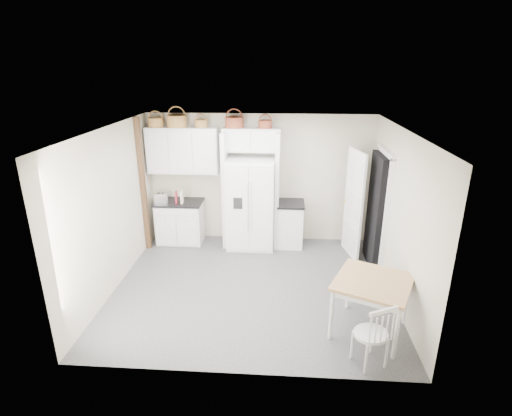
{
  "coord_description": "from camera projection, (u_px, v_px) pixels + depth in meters",
  "views": [
    {
      "loc": [
        0.46,
        -5.8,
        3.51
      ],
      "look_at": [
        0.04,
        0.4,
        1.25
      ],
      "focal_mm": 28.0,
      "sensor_mm": 36.0,
      "label": 1
    }
  ],
  "objects": [
    {
      "name": "doorway_void",
      "position": [
        377.0,
        211.0,
        7.11
      ],
      "size": [
        0.18,
        0.85,
        2.05
      ],
      "primitive_type": "cube",
      "color": "black",
      "rests_on": "floor"
    },
    {
      "name": "fridge_panel_right",
      "position": [
        277.0,
        191.0,
        7.84
      ],
      "size": [
        0.08,
        0.6,
        2.3
      ],
      "primitive_type": "cube",
      "color": "silver",
      "rests_on": "floor"
    },
    {
      "name": "counter_right",
      "position": [
        291.0,
        203.0,
        7.91
      ],
      "size": [
        0.53,
        0.63,
        0.04
      ],
      "primitive_type": "cube",
      "color": "black",
      "rests_on": "base_cab_right"
    },
    {
      "name": "basket_upper_a",
      "position": [
        156.0,
        122.0,
        7.68
      ],
      "size": [
        0.3,
        0.3,
        0.17
      ],
      "primitive_type": "cylinder",
      "color": "olive",
      "rests_on": "upper_cabinet"
    },
    {
      "name": "basket_upper_c",
      "position": [
        201.0,
        124.0,
        7.62
      ],
      "size": [
        0.25,
        0.25,
        0.14
      ],
      "primitive_type": "cylinder",
      "color": "olive",
      "rests_on": "upper_cabinet"
    },
    {
      "name": "ceiling",
      "position": [
        252.0,
        130.0,
        5.78
      ],
      "size": [
        4.5,
        4.5,
        0.0
      ],
      "primitive_type": "plane",
      "color": "white",
      "rests_on": "wall_back"
    },
    {
      "name": "windsor_chair",
      "position": [
        371.0,
        334.0,
        4.81
      ],
      "size": [
        0.55,
        0.53,
        0.87
      ],
      "primitive_type": "cube",
      "rotation": [
        0.0,
        0.0,
        0.43
      ],
      "color": "silver",
      "rests_on": "floor"
    },
    {
      "name": "trim_post",
      "position": [
        143.0,
        186.0,
        7.63
      ],
      "size": [
        0.09,
        0.09,
        2.6
      ],
      "primitive_type": "cube",
      "color": "#442918",
      "rests_on": "floor"
    },
    {
      "name": "upper_cabinet",
      "position": [
        183.0,
        150.0,
        7.83
      ],
      "size": [
        1.4,
        0.34,
        0.9
      ],
      "primitive_type": "cube",
      "color": "silver",
      "rests_on": "wall_back"
    },
    {
      "name": "counter_left",
      "position": [
        179.0,
        202.0,
        8.07
      ],
      "size": [
        0.94,
        0.61,
        0.04
      ],
      "primitive_type": "cube",
      "color": "black",
      "rests_on": "base_cab_left"
    },
    {
      "name": "basket_bridge_a",
      "position": [
        234.0,
        122.0,
        7.57
      ],
      "size": [
        0.35,
        0.35,
        0.2
      ],
      "primitive_type": "cylinder",
      "color": "brown",
      "rests_on": "bridge_cabinet"
    },
    {
      "name": "cookbook_red",
      "position": [
        176.0,
        197.0,
        7.95
      ],
      "size": [
        0.06,
        0.15,
        0.23
      ],
      "primitive_type": "cube",
      "rotation": [
        0.0,
        0.0,
        0.15
      ],
      "color": "maroon",
      "rests_on": "counter_left"
    },
    {
      "name": "basket_upper_b",
      "position": [
        177.0,
        121.0,
        7.64
      ],
      "size": [
        0.38,
        0.38,
        0.22
      ],
      "primitive_type": "cylinder",
      "color": "olive",
      "rests_on": "upper_cabinet"
    },
    {
      "name": "basket_bridge_b",
      "position": [
        265.0,
        124.0,
        7.55
      ],
      "size": [
        0.26,
        0.26,
        0.15
      ],
      "primitive_type": "cylinder",
      "color": "brown",
      "rests_on": "bridge_cabinet"
    },
    {
      "name": "cookbook_cream",
      "position": [
        182.0,
        197.0,
        7.94
      ],
      "size": [
        0.05,
        0.18,
        0.26
      ],
      "primitive_type": "cube",
      "rotation": [
        0.0,
        0.0,
        0.07
      ],
      "color": "beige",
      "rests_on": "counter_left"
    },
    {
      "name": "floor",
      "position": [
        252.0,
        286.0,
        6.66
      ],
      "size": [
        4.5,
        4.5,
        0.0
      ],
      "primitive_type": "plane",
      "color": "#373737",
      "rests_on": "ground"
    },
    {
      "name": "fridge_panel_left",
      "position": [
        226.0,
        190.0,
        7.91
      ],
      "size": [
        0.08,
        0.6,
        2.3
      ],
      "primitive_type": "cube",
      "color": "silver",
      "rests_on": "floor"
    },
    {
      "name": "wall_left",
      "position": [
        112.0,
        210.0,
        6.37
      ],
      "size": [
        0.0,
        4.0,
        4.0
      ],
      "primitive_type": "plane",
      "rotation": [
        1.57,
        0.0,
        1.57
      ],
      "color": "tan",
      "rests_on": "floor"
    },
    {
      "name": "toaster",
      "position": [
        161.0,
        198.0,
        8.01
      ],
      "size": [
        0.29,
        0.2,
        0.18
      ],
      "primitive_type": "cube",
      "rotation": [
        0.0,
        0.0,
        0.23
      ],
      "color": "silver",
      "rests_on": "counter_left"
    },
    {
      "name": "bridge_cabinet",
      "position": [
        251.0,
        140.0,
        7.66
      ],
      "size": [
        1.12,
        0.34,
        0.45
      ],
      "primitive_type": "cube",
      "color": "silver",
      "rests_on": "wall_back"
    },
    {
      "name": "wall_back",
      "position": [
        260.0,
        179.0,
        8.1
      ],
      "size": [
        4.5,
        0.0,
        4.5
      ],
      "primitive_type": "plane",
      "rotation": [
        1.57,
        0.0,
        0.0
      ],
      "color": "tan",
      "rests_on": "floor"
    },
    {
      "name": "refrigerator",
      "position": [
        251.0,
        204.0,
        7.88
      ],
      "size": [
        0.92,
        0.74,
        1.79
      ],
      "primitive_type": "cube",
      "color": "white",
      "rests_on": "floor"
    },
    {
      "name": "base_cab_left",
      "position": [
        180.0,
        222.0,
        8.22
      ],
      "size": [
        0.91,
        0.57,
        0.84
      ],
      "primitive_type": "cube",
      "color": "silver",
      "rests_on": "floor"
    },
    {
      "name": "base_cab_right",
      "position": [
        290.0,
        225.0,
        8.07
      ],
      "size": [
        0.49,
        0.59,
        0.87
      ],
      "primitive_type": "cube",
      "color": "silver",
      "rests_on": "floor"
    },
    {
      "name": "wall_right",
      "position": [
        399.0,
        217.0,
        6.07
      ],
      "size": [
        0.0,
        4.0,
        4.0
      ],
      "primitive_type": "plane",
      "rotation": [
        1.57,
        0.0,
        -1.57
      ],
      "color": "tan",
      "rests_on": "floor"
    },
    {
      "name": "dining_table",
      "position": [
        370.0,
        306.0,
        5.43
      ],
      "size": [
        1.26,
        1.26,
        0.79
      ],
      "primitive_type": "cube",
      "rotation": [
        0.0,
        0.0,
        -0.42
      ],
      "color": "olive",
      "rests_on": "floor"
    },
    {
      "name": "door_slab",
      "position": [
        354.0,
        204.0,
        7.45
      ],
      "size": [
        0.21,
        0.79,
        2.05
      ],
      "primitive_type": "cube",
      "rotation": [
        0.0,
        0.0,
        -1.36
      ],
      "color": "white",
      "rests_on": "floor"
    }
  ]
}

